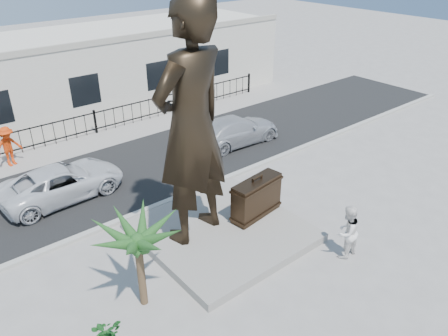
# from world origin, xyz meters

# --- Properties ---
(ground) EXTENTS (100.00, 100.00, 0.00)m
(ground) POSITION_xyz_m (0.00, 0.00, 0.00)
(ground) COLOR #9E9991
(ground) RESTS_ON ground
(street) EXTENTS (40.00, 7.00, 0.01)m
(street) POSITION_xyz_m (0.00, 8.00, 0.01)
(street) COLOR black
(street) RESTS_ON ground
(curb) EXTENTS (40.00, 0.25, 0.12)m
(curb) POSITION_xyz_m (0.00, 4.50, 0.06)
(curb) COLOR #A5A399
(curb) RESTS_ON ground
(far_sidewalk) EXTENTS (40.00, 2.50, 0.02)m
(far_sidewalk) POSITION_xyz_m (0.00, 12.00, 0.01)
(far_sidewalk) COLOR #9E9991
(far_sidewalk) RESTS_ON ground
(plinth) EXTENTS (5.20, 5.20, 0.30)m
(plinth) POSITION_xyz_m (-0.50, 1.50, 0.15)
(plinth) COLOR gray
(plinth) RESTS_ON ground
(fence) EXTENTS (22.00, 0.10, 1.20)m
(fence) POSITION_xyz_m (0.00, 12.80, 0.60)
(fence) COLOR black
(fence) RESTS_ON ground
(building) EXTENTS (28.00, 7.00, 4.40)m
(building) POSITION_xyz_m (0.00, 17.00, 2.20)
(building) COLOR silver
(building) RESTS_ON ground
(statue) EXTENTS (3.19, 2.43, 7.84)m
(statue) POSITION_xyz_m (-1.35, 1.94, 4.22)
(statue) COLOR black
(statue) RESTS_ON plinth
(suitcase) EXTENTS (2.12, 0.91, 1.45)m
(suitcase) POSITION_xyz_m (0.98, 1.35, 1.02)
(suitcase) COLOR black
(suitcase) RESTS_ON plinth
(tourist) EXTENTS (0.92, 0.72, 1.87)m
(tourist) POSITION_xyz_m (1.90, -1.91, 0.94)
(tourist) COLOR white
(tourist) RESTS_ON ground
(car_white) EXTENTS (4.96, 2.44, 1.35)m
(car_white) POSITION_xyz_m (-3.83, 7.51, 0.69)
(car_white) COLOR silver
(car_white) RESTS_ON street
(car_silver) EXTENTS (4.94, 2.19, 1.41)m
(car_silver) POSITION_xyz_m (4.91, 7.11, 0.71)
(car_silver) COLOR #ADAEB2
(car_silver) RESTS_ON street
(worker) EXTENTS (1.36, 1.01, 1.88)m
(worker) POSITION_xyz_m (-4.62, 11.77, 0.96)
(worker) COLOR red
(worker) RESTS_ON far_sidewalk
(palm_tree) EXTENTS (1.80, 1.80, 3.20)m
(palm_tree) POSITION_xyz_m (-4.28, 0.40, 0.00)
(palm_tree) COLOR #1F4B1B
(palm_tree) RESTS_ON ground
(shrub) EXTENTS (0.84, 0.76, 0.84)m
(shrub) POSITION_xyz_m (-5.91, -0.70, 0.82)
(shrub) COLOR #1F6023
(shrub) RESTS_ON planter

